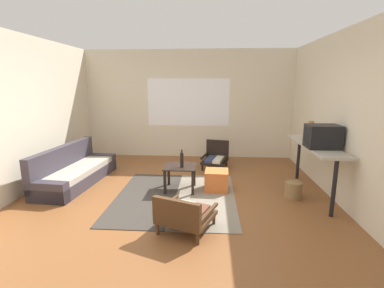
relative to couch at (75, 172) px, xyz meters
name	(u,v)px	position (x,y,z in m)	size (l,w,h in m)	color
ground_plane	(173,204)	(2.01, -0.83, -0.22)	(7.80, 7.80, 0.00)	brown
far_wall_with_window	(189,104)	(2.01, 2.23, 1.13)	(5.60, 0.13, 2.70)	beige
side_wall_right	(347,118)	(4.67, -0.53, 1.13)	(0.12, 6.60, 2.70)	beige
side_wall_left	(15,116)	(-0.65, -0.53, 1.13)	(0.12, 6.60, 2.70)	beige
area_rug	(176,197)	(2.01, -0.56, -0.22)	(1.99, 2.27, 0.01)	#38332D
couch	(75,172)	(0.00, 0.00, 0.00)	(0.84, 2.05, 0.72)	#38333D
coffee_table	(180,171)	(2.05, -0.22, 0.13)	(0.56, 0.53, 0.45)	black
armchair_by_window	(216,156)	(2.70, 1.24, 0.03)	(0.65, 0.71, 0.59)	black
armchair_striped_foreground	(184,214)	(2.26, -1.67, 0.02)	(0.82, 0.81, 0.52)	#472D19
ottoman_orange	(217,180)	(2.70, -0.19, -0.04)	(0.41, 0.41, 0.37)	#D1662D
console_shelf	(315,150)	(4.33, -0.27, 0.57)	(0.44, 1.78, 0.88)	#B2AD9E
crt_television	(323,136)	(4.33, -0.53, 0.84)	(0.48, 0.38, 0.36)	black
clay_vase	(310,134)	(4.33, 0.02, 0.79)	(0.19, 0.19, 0.35)	#A87047
glass_bottle	(182,160)	(2.09, -0.29, 0.36)	(0.06, 0.06, 0.31)	black
wicker_basket	(293,190)	(3.96, -0.46, -0.08)	(0.27, 0.27, 0.28)	olive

